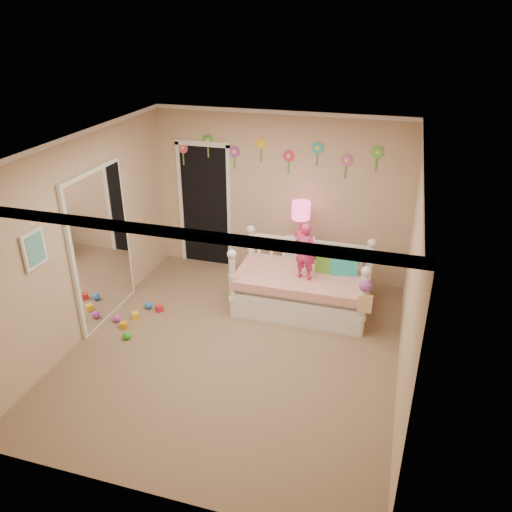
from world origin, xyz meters
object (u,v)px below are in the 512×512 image
(daybed, at_px, (302,278))
(nightstand, at_px, (299,262))
(table_lamp, at_px, (301,215))
(child, at_px, (305,251))

(daybed, height_order, nightstand, daybed)
(table_lamp, bearing_deg, nightstand, -90.00)
(nightstand, bearing_deg, table_lamp, 82.10)
(daybed, xyz_separation_m, child, (0.04, -0.11, 0.47))
(daybed, xyz_separation_m, nightstand, (-0.20, 0.72, -0.13))
(child, distance_m, nightstand, 1.05)
(daybed, distance_m, table_lamp, 0.99)
(daybed, xyz_separation_m, table_lamp, (-0.20, 0.72, 0.64))
(child, bearing_deg, table_lamp, -61.12)
(daybed, relative_size, table_lamp, 3.07)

